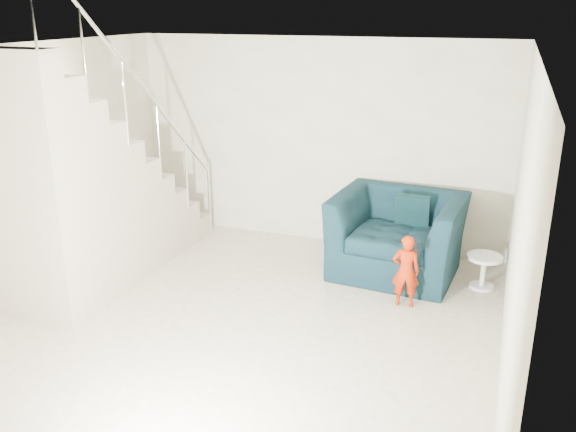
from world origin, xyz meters
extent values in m
plane|color=gray|center=(0.00, 0.00, 0.00)|extent=(5.50, 5.50, 0.00)
plane|color=silver|center=(0.00, 0.00, 2.70)|extent=(5.50, 5.50, 0.00)
plane|color=#A29D84|center=(0.00, 2.75, 1.35)|extent=(5.00, 0.00, 5.00)
plane|color=#A29D84|center=(-2.50, 0.00, 1.35)|extent=(0.00, 5.50, 5.50)
plane|color=#A29D84|center=(2.50, 0.00, 1.35)|extent=(0.00, 5.50, 5.50)
imported|color=black|center=(1.24, 2.02, 0.48)|extent=(1.56, 1.39, 0.95)
imported|color=#9F1905|center=(1.49, 1.17, 0.40)|extent=(0.32, 0.23, 0.80)
cylinder|color=silver|center=(2.25, 1.92, 0.37)|extent=(0.39, 0.39, 0.04)
cylinder|color=silver|center=(2.25, 1.92, 0.18)|extent=(0.06, 0.06, 0.35)
cylinder|color=silver|center=(2.25, 1.92, 0.01)|extent=(0.27, 0.27, 0.03)
cube|color=#ADA089|center=(-2.00, 2.35, 0.14)|extent=(1.00, 0.30, 0.27)
cube|color=#ADA089|center=(-2.00, 2.05, 0.27)|extent=(1.00, 0.30, 0.54)
cube|color=#ADA089|center=(-2.00, 1.75, 0.41)|extent=(1.00, 0.30, 0.81)
cube|color=#ADA089|center=(-2.00, 1.45, 0.54)|extent=(1.00, 0.30, 1.08)
cube|color=#ADA089|center=(-2.00, 1.15, 0.68)|extent=(1.00, 0.30, 1.35)
cube|color=#ADA089|center=(-2.00, 0.85, 0.81)|extent=(1.00, 0.30, 1.62)
cube|color=#ADA089|center=(-2.00, 0.55, 0.95)|extent=(1.00, 0.30, 1.89)
cube|color=#ADA089|center=(-2.00, 0.25, 1.08)|extent=(1.00, 0.30, 2.16)
cube|color=#ADA089|center=(-2.00, -0.05, 1.22)|extent=(1.00, 0.30, 2.43)
cube|color=#ADA089|center=(-2.00, -0.35, 1.35)|extent=(1.00, 0.30, 2.70)
cylinder|color=silver|center=(-1.50, 1.00, 2.25)|extent=(0.04, 3.03, 2.73)
cylinder|color=silver|center=(-1.50, 2.50, 0.50)|extent=(0.04, 0.04, 1.00)
cube|color=black|center=(1.37, 2.25, 0.72)|extent=(0.40, 0.19, 0.40)
cube|color=black|center=(0.62, 2.07, 0.60)|extent=(0.05, 0.51, 0.57)
cube|color=black|center=(1.61, 1.17, 0.70)|extent=(0.03, 0.05, 0.10)
camera|label=1|loc=(2.34, -4.79, 3.05)|focal=38.00mm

